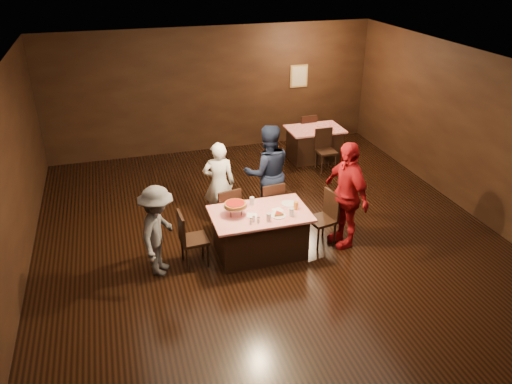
% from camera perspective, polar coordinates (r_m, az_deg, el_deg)
% --- Properties ---
extents(room, '(10.00, 10.04, 3.02)m').
position_cam_1_polar(room, '(7.53, 2.95, 6.71)').
color(room, black).
rests_on(room, ground).
extents(main_table, '(1.60, 1.00, 0.77)m').
position_cam_1_polar(main_table, '(8.29, 0.46, -4.71)').
color(main_table, red).
rests_on(main_table, ground).
extents(back_table, '(1.30, 0.90, 0.77)m').
position_cam_1_polar(back_table, '(12.07, 6.66, 5.51)').
color(back_table, red).
rests_on(back_table, ground).
extents(chair_far_left, '(0.49, 0.49, 0.95)m').
position_cam_1_polar(chair_far_left, '(8.79, -3.47, -2.15)').
color(chair_far_left, black).
rests_on(chair_far_left, ground).
extents(chair_far_right, '(0.46, 0.46, 0.95)m').
position_cam_1_polar(chair_far_right, '(8.98, 1.50, -1.45)').
color(chair_far_right, black).
rests_on(chair_far_right, ground).
extents(chair_end_left, '(0.44, 0.44, 0.95)m').
position_cam_1_polar(chair_end_left, '(8.04, -7.09, -5.29)').
color(chair_end_left, black).
rests_on(chair_end_left, ground).
extents(chair_end_right, '(0.49, 0.49, 0.95)m').
position_cam_1_polar(chair_end_right, '(8.59, 7.50, -3.07)').
color(chair_end_right, black).
rests_on(chair_end_right, ground).
extents(chair_back_near, '(0.43, 0.43, 0.95)m').
position_cam_1_polar(chair_back_near, '(11.44, 8.03, 4.70)').
color(chair_back_near, black).
rests_on(chair_back_near, ground).
extents(chair_back_far, '(0.45, 0.45, 0.95)m').
position_cam_1_polar(chair_back_far, '(12.55, 5.62, 6.85)').
color(chair_back_far, black).
rests_on(chair_back_far, ground).
extents(diner_white_jacket, '(0.64, 0.49, 1.59)m').
position_cam_1_polar(diner_white_jacket, '(9.05, -4.25, 0.97)').
color(diner_white_jacket, white).
rests_on(diner_white_jacket, ground).
extents(diner_navy_hoodie, '(0.93, 0.75, 1.84)m').
position_cam_1_polar(diner_navy_hoodie, '(9.14, 1.33, 2.21)').
color(diner_navy_hoodie, black).
rests_on(diner_navy_hoodie, ground).
extents(diner_grey_knit, '(0.91, 1.11, 1.49)m').
position_cam_1_polar(diner_grey_knit, '(7.80, -11.11, -4.40)').
color(diner_grey_knit, '#525257').
rests_on(diner_grey_knit, ground).
extents(diner_red_shirt, '(0.63, 1.16, 1.87)m').
position_cam_1_polar(diner_red_shirt, '(8.45, 10.25, -0.29)').
color(diner_red_shirt, maroon).
rests_on(diner_red_shirt, ground).
extents(pizza_stand, '(0.38, 0.38, 0.22)m').
position_cam_1_polar(pizza_stand, '(7.96, -2.39, -1.47)').
color(pizza_stand, black).
rests_on(pizza_stand, main_table).
extents(plate_with_slice, '(0.25, 0.25, 0.06)m').
position_cam_1_polar(plate_with_slice, '(8.01, 2.56, -2.58)').
color(plate_with_slice, white).
rests_on(plate_with_slice, main_table).
extents(plate_empty, '(0.25, 0.25, 0.01)m').
position_cam_1_polar(plate_empty, '(8.38, 3.77, -1.34)').
color(plate_empty, white).
rests_on(plate_empty, main_table).
extents(glass_front_left, '(0.08, 0.08, 0.14)m').
position_cam_1_polar(glass_front_left, '(7.83, 1.46, -2.91)').
color(glass_front_left, silver).
rests_on(glass_front_left, main_table).
extents(glass_front_right, '(0.08, 0.08, 0.14)m').
position_cam_1_polar(glass_front_right, '(7.99, 4.08, -2.33)').
color(glass_front_right, silver).
rests_on(glass_front_right, main_table).
extents(glass_amber, '(0.08, 0.08, 0.14)m').
position_cam_1_polar(glass_amber, '(8.20, 4.58, -1.53)').
color(glass_amber, '#BF7F26').
rests_on(glass_amber, main_table).
extents(glass_back, '(0.08, 0.08, 0.14)m').
position_cam_1_polar(glass_back, '(8.31, -0.47, -1.05)').
color(glass_back, silver).
rests_on(glass_back, main_table).
extents(condiments, '(0.17, 0.10, 0.09)m').
position_cam_1_polar(condiments, '(7.80, -0.19, -3.22)').
color(condiments, silver).
rests_on(condiments, main_table).
extents(napkin_center, '(0.19, 0.19, 0.01)m').
position_cam_1_polar(napkin_center, '(8.18, 2.48, -2.07)').
color(napkin_center, white).
rests_on(napkin_center, main_table).
extents(napkin_left, '(0.21, 0.21, 0.01)m').
position_cam_1_polar(napkin_left, '(8.02, -0.45, -2.68)').
color(napkin_left, white).
rests_on(napkin_left, main_table).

